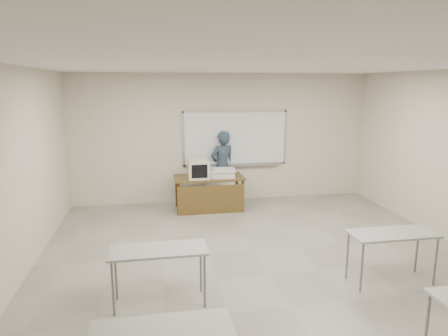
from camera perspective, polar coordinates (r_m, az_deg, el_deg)
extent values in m
cube|color=gray|center=(6.10, 6.54, -14.91)|extent=(7.00, 8.00, 0.01)
cube|color=white|center=(9.46, 1.63, 4.30)|extent=(2.40, 0.03, 1.20)
cube|color=#B7BABC|center=(9.39, 1.66, 8.05)|extent=(2.48, 0.04, 0.04)
cube|color=#B7BABC|center=(9.55, 1.62, 0.61)|extent=(2.48, 0.04, 0.04)
cube|color=#B7BABC|center=(9.28, -5.77, 4.11)|extent=(0.04, 0.04, 1.28)
cube|color=#B7BABC|center=(9.77, 8.68, 4.41)|extent=(0.04, 0.04, 1.28)
cube|color=#B7BABC|center=(9.52, 1.67, 0.32)|extent=(2.16, 0.07, 0.02)
cube|color=#A1A29C|center=(5.12, -9.36, -11.50)|extent=(1.20, 0.50, 0.03)
cylinder|color=slate|center=(5.12, -15.59, -16.30)|extent=(0.03, 0.03, 0.70)
cylinder|color=slate|center=(5.13, -2.78, -15.84)|extent=(0.03, 0.03, 0.70)
cylinder|color=slate|center=(5.48, -15.21, -14.35)|extent=(0.03, 0.03, 0.70)
cylinder|color=slate|center=(5.48, -3.33, -13.92)|extent=(0.03, 0.03, 0.70)
cube|color=#A1A29C|center=(6.04, 23.00, -8.63)|extent=(1.20, 0.50, 0.03)
cylinder|color=slate|center=(5.75, 19.07, -13.31)|extent=(0.03, 0.03, 0.70)
cylinder|color=slate|center=(6.33, 27.99, -11.70)|extent=(0.03, 0.03, 0.70)
cylinder|color=slate|center=(6.07, 17.22, -11.83)|extent=(0.03, 0.03, 0.70)
cylinder|color=slate|center=(6.62, 25.85, -10.47)|extent=(0.03, 0.03, 0.70)
cube|color=#A1A29C|center=(3.62, -8.87, -22.10)|extent=(1.20, 0.50, 0.03)
cylinder|color=slate|center=(4.80, 27.01, -19.28)|extent=(0.03, 0.03, 0.70)
cube|color=brown|center=(8.82, -2.18, -1.34)|extent=(1.52, 0.76, 0.04)
cube|color=brown|center=(8.58, -1.82, -4.56)|extent=(1.44, 0.03, 0.63)
cylinder|color=#40240E|center=(8.54, -6.52, -4.45)|extent=(0.06, 0.06, 0.71)
cylinder|color=#40240E|center=(8.73, 2.68, -4.02)|extent=(0.06, 0.06, 0.71)
cylinder|color=#40240E|center=(9.15, -6.78, -3.35)|extent=(0.06, 0.06, 0.71)
cylinder|color=#40240E|center=(9.33, 1.82, -2.98)|extent=(0.06, 0.06, 0.71)
cube|color=silver|center=(8.83, -0.57, -3.22)|extent=(0.62, 0.44, 0.89)
cube|color=silver|center=(8.72, -0.58, -0.29)|extent=(0.66, 0.48, 0.04)
cube|color=beige|center=(8.64, -3.74, -0.13)|extent=(0.42, 0.44, 0.40)
cube|color=beige|center=(8.41, -3.56, -0.46)|extent=(0.44, 0.04, 0.42)
cube|color=black|center=(8.39, -3.54, -0.49)|extent=(0.34, 0.01, 0.29)
cube|color=black|center=(8.90, -2.91, -1.02)|extent=(0.36, 0.26, 0.02)
cube|color=black|center=(8.88, -2.90, -0.94)|extent=(0.29, 0.15, 0.01)
cube|color=black|center=(9.03, -3.05, 0.02)|extent=(0.36, 0.08, 0.24)
cube|color=#91AFD0|center=(9.02, -3.04, 0.02)|extent=(0.30, 0.05, 0.19)
ellipsoid|color=#A6A8AE|center=(8.66, -0.16, -1.31)|extent=(0.10, 0.07, 0.04)
cube|color=beige|center=(8.60, -0.18, -0.25)|extent=(0.43, 0.16, 0.02)
imported|color=black|center=(9.44, -0.22, 0.23)|extent=(0.71, 0.58, 1.68)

